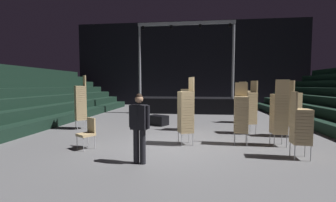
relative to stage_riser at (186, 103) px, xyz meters
name	(u,v)px	position (x,y,z in m)	size (l,w,h in m)	color
ground_plane	(174,147)	(0.00, -9.35, -0.69)	(22.00, 30.00, 0.10)	slate
arena_end_wall	(188,64)	(0.00, 5.65, 3.36)	(22.00, 0.30, 8.00)	black
stage_riser	(186,103)	(0.00, 0.00, 0.00)	(6.76, 2.79, 6.15)	black
man_with_tie	(139,124)	(-0.70, -11.16, 0.36)	(0.57, 0.32, 1.76)	black
chair_stack_front_left	(279,113)	(3.35, -9.01, 0.43)	(0.45, 0.45, 2.14)	#B2B5BA
chair_stack_front_right	(187,110)	(0.33, -6.75, 0.27)	(0.60, 0.60, 1.79)	#B2B5BA
chair_stack_mid_left	(186,111)	(0.37, -9.19, 0.48)	(0.57, 0.57, 2.22)	#B2B5BA
chair_stack_mid_right	(81,102)	(-4.41, -7.02, 0.56)	(0.62, 0.62, 2.39)	#B2B5BA
chair_stack_mid_centre	(301,125)	(3.46, -10.28, 0.27)	(0.47, 0.47, 1.79)	#B2B5BA
chair_stack_rear_left	(250,107)	(2.85, -7.17, 0.43)	(0.57, 0.57, 2.14)	#B2B5BA
chair_stack_rear_right	(293,109)	(4.35, -7.52, 0.43)	(0.59, 0.59, 2.14)	#B2B5BA
chair_stack_rear_centre	(244,102)	(3.22, -4.40, 0.43)	(0.62, 0.62, 2.14)	#B2B5BA
chair_stack_aisle_left	(241,114)	(2.17, -8.97, 0.39)	(0.49, 0.49, 2.05)	#B2B5BA
equipment_road_case	(158,120)	(-1.13, -5.66, -0.40)	(0.90, 0.60, 0.47)	black
loose_chair_near_man	(88,131)	(-2.62, -10.01, -0.10)	(0.61, 0.61, 0.95)	#B2B5BA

